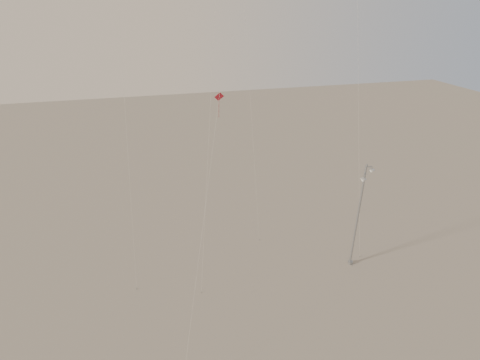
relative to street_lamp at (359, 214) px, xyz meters
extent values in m
plane|color=gray|center=(-8.95, -5.22, -5.42)|extent=(160.00, 160.00, 0.00)
cylinder|color=gray|center=(-0.03, 0.04, -5.27)|extent=(0.44, 0.44, 0.30)
cylinder|color=gray|center=(-0.03, 0.04, -0.40)|extent=(0.29, 0.18, 10.04)
cylinder|color=gray|center=(0.08, 0.04, 4.66)|extent=(0.14, 0.14, 0.18)
cylinder|color=gray|center=(0.33, 0.05, 4.51)|extent=(0.50, 0.08, 0.07)
cylinder|color=gray|center=(0.58, 0.05, 4.36)|extent=(0.06, 0.06, 0.30)
ellipsoid|color=#B7B8B3|center=(0.58, 0.05, 4.21)|extent=(0.52, 0.52, 0.18)
cylinder|color=gray|center=(-0.14, -0.16, 4.06)|extent=(0.49, 0.46, 0.07)
cylinder|color=gray|center=(-0.36, -0.36, 3.86)|extent=(0.06, 0.06, 0.40)
ellipsoid|color=#B7B8B3|center=(-0.36, -0.36, 3.66)|extent=(0.52, 0.52, 0.18)
cylinder|color=beige|center=(-18.37, 6.32, 13.93)|extent=(2.36, 9.38, 38.61)
cylinder|color=gray|center=(-19.54, 1.63, -5.37)|extent=(0.06, 0.06, 0.10)
cylinder|color=beige|center=(-12.95, -0.14, 9.76)|extent=(2.58, 0.17, 30.26)
cylinder|color=gray|center=(-14.23, -0.22, -5.37)|extent=(0.06, 0.06, 0.10)
cylinder|color=beige|center=(-8.39, 7.17, 14.69)|extent=(2.45, 2.56, 40.12)
cylinder|color=gray|center=(-7.17, 5.89, -5.37)|extent=(0.06, 0.06, 0.10)
cube|color=maroon|center=(-11.06, 5.75, 9.73)|extent=(0.81, 0.28, 0.77)
cylinder|color=maroon|center=(-11.08, 5.89, 8.64)|extent=(0.06, 0.23, 1.47)
cylinder|color=beige|center=(-14.06, -1.87, 2.18)|extent=(6.01, 15.25, 15.11)
cylinder|color=beige|center=(0.92, 3.44, 7.28)|extent=(0.95, 5.40, 25.30)
cylinder|color=gray|center=(1.39, 0.75, -5.37)|extent=(0.06, 0.06, 0.10)
camera|label=1|loc=(-17.25, -24.65, 16.99)|focal=28.00mm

